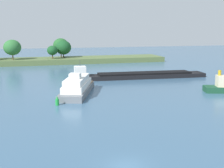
% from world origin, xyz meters
% --- Properties ---
extents(ground_plane, '(400.00, 400.00, 0.00)m').
position_xyz_m(ground_plane, '(0.00, 0.00, 0.00)').
color(ground_plane, '#3D607F').
extents(treeline_island, '(94.94, 15.60, 10.48)m').
position_xyz_m(treeline_island, '(-4.32, 98.76, 2.97)').
color(treeline_island, '#566B3D').
rests_on(treeline_island, ground).
extents(white_riverboat, '(10.82, 18.52, 6.40)m').
position_xyz_m(white_riverboat, '(0.20, 36.53, 1.71)').
color(white_riverboat, slate).
rests_on(white_riverboat, ground).
extents(cargo_barge, '(40.50, 8.20, 5.77)m').
position_xyz_m(cargo_barge, '(20.66, 53.04, 0.89)').
color(cargo_barge, black).
rests_on(cargo_barge, ground).
extents(channel_buoy_green, '(0.70, 0.70, 1.90)m').
position_xyz_m(channel_buoy_green, '(-5.05, 27.51, 0.81)').
color(channel_buoy_green, green).
rests_on(channel_buoy_green, ground).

